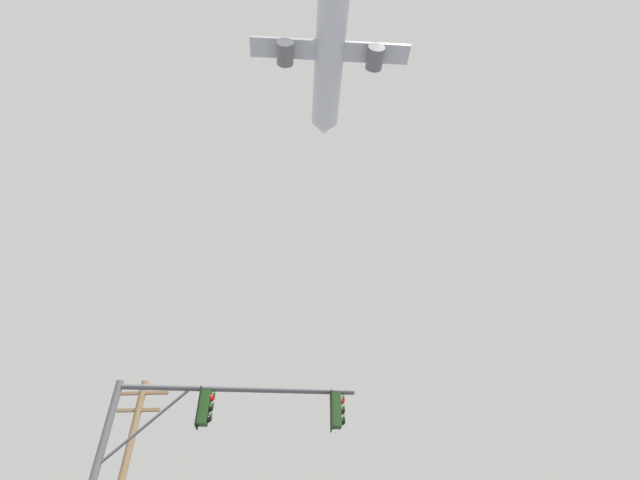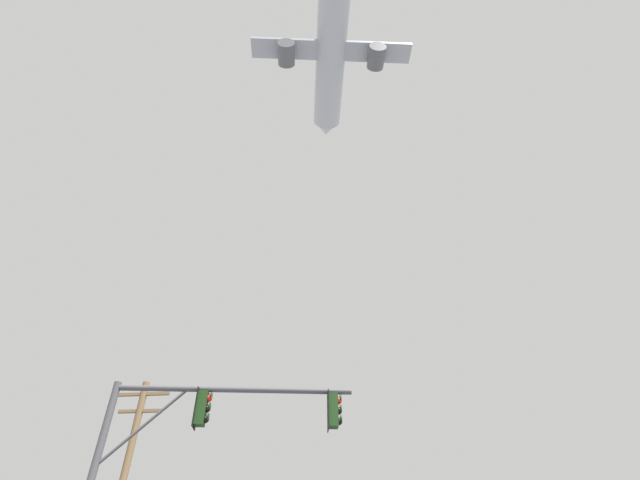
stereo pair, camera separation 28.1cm
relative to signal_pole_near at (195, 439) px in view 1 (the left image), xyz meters
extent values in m
cylinder|color=#4C4C51|center=(0.95, 0.13, 1.33)|extent=(6.48, 1.03, 0.15)
cylinder|color=#4C4C51|center=(-1.31, -0.18, 0.33)|extent=(2.00, 0.35, 2.05)
cube|color=#193814|center=(3.66, 0.50, 0.81)|extent=(0.30, 0.35, 0.90)
cylinder|color=#193814|center=(3.66, 0.50, 1.32)|extent=(0.05, 0.05, 0.12)
cube|color=black|center=(3.52, 0.48, 0.81)|extent=(0.09, 0.46, 1.04)
sphere|color=red|center=(3.80, 0.52, 1.08)|extent=(0.20, 0.20, 0.20)
cylinder|color=#193814|center=(3.87, 0.53, 1.14)|extent=(0.07, 0.21, 0.21)
sphere|color=black|center=(3.80, 0.52, 0.80)|extent=(0.20, 0.20, 0.20)
cylinder|color=#193814|center=(3.87, 0.53, 0.86)|extent=(0.07, 0.21, 0.21)
sphere|color=black|center=(3.80, 0.52, 0.52)|extent=(0.20, 0.20, 0.20)
cylinder|color=#193814|center=(3.87, 0.53, 0.58)|extent=(0.07, 0.21, 0.21)
cube|color=#193814|center=(0.11, 0.01, 0.81)|extent=(0.30, 0.35, 0.90)
cylinder|color=#193814|center=(0.11, 0.01, 1.32)|extent=(0.05, 0.05, 0.12)
cube|color=black|center=(-0.03, 0.00, 0.81)|extent=(0.09, 0.46, 1.04)
sphere|color=red|center=(0.25, 0.03, 1.08)|extent=(0.20, 0.20, 0.20)
cylinder|color=#193814|center=(0.32, 0.04, 1.14)|extent=(0.07, 0.21, 0.21)
sphere|color=black|center=(0.25, 0.03, 0.80)|extent=(0.20, 0.20, 0.20)
cylinder|color=#193814|center=(0.32, 0.04, 0.86)|extent=(0.07, 0.21, 0.21)
sphere|color=black|center=(0.25, 0.03, 0.52)|extent=(0.20, 0.20, 0.20)
cylinder|color=#193814|center=(0.32, 0.04, 0.58)|extent=(0.07, 0.21, 0.21)
cube|color=brown|center=(-4.62, 6.13, 3.52)|extent=(2.20, 0.12, 0.12)
cube|color=brown|center=(-4.62, 6.13, 2.82)|extent=(1.80, 0.12, 0.12)
cylinder|color=gray|center=(-5.52, 6.13, 3.64)|extent=(0.10, 0.10, 0.18)
cylinder|color=gray|center=(-3.72, 6.13, 3.64)|extent=(0.10, 0.10, 0.18)
cylinder|color=#B7BCC6|center=(3.28, 15.13, 45.25)|extent=(5.67, 19.00, 3.33)
cone|color=#B7BCC6|center=(1.97, 25.45, 45.25)|extent=(3.43, 2.67, 3.16)
cube|color=#A8ADB7|center=(3.35, 14.62, 44.75)|extent=(17.83, 4.50, 0.37)
cylinder|color=#595B60|center=(-1.57, 13.99, 43.75)|extent=(2.17, 2.71, 1.87)
cylinder|color=#595B60|center=(8.26, 15.24, 43.75)|extent=(2.17, 2.71, 1.87)
camera|label=1|loc=(4.11, -12.27, -3.30)|focal=25.73mm
camera|label=2|loc=(4.39, -12.25, -3.30)|focal=25.73mm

